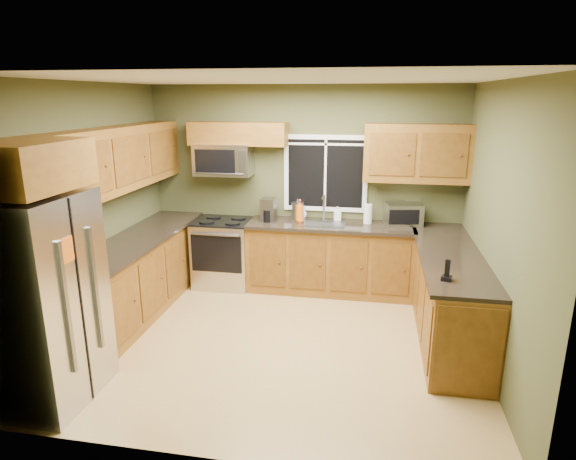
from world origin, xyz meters
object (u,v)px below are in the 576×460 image
(kettle, at_px, (298,210))
(soap_bottle_b, at_px, (337,213))
(toaster_oven, at_px, (403,214))
(microwave, at_px, (224,160))
(coffee_maker, at_px, (269,210))
(soap_bottle_a, at_px, (300,211))
(range, at_px, (224,252))
(refrigerator, at_px, (42,301))
(paper_towel_roll, at_px, (368,214))
(cordless_phone, at_px, (447,274))
(soap_bottle_c, at_px, (302,213))

(kettle, distance_m, soap_bottle_b, 0.53)
(toaster_oven, bearing_deg, microwave, -179.75)
(toaster_oven, height_order, soap_bottle_b, toaster_oven)
(coffee_maker, relative_size, soap_bottle_a, 1.00)
(microwave, bearing_deg, soap_bottle_b, 3.53)
(range, xyz_separation_m, microwave, (-0.00, 0.14, 1.26))
(soap_bottle_a, bearing_deg, soap_bottle_b, 21.67)
(range, xyz_separation_m, toaster_oven, (2.39, 0.15, 0.61))
(coffee_maker, distance_m, soap_bottle_a, 0.42)
(refrigerator, bearing_deg, soap_bottle_a, 58.25)
(paper_towel_roll, bearing_deg, refrigerator, -132.05)
(range, xyz_separation_m, cordless_phone, (2.68, -1.79, 0.53))
(kettle, relative_size, paper_towel_roll, 1.03)
(soap_bottle_b, bearing_deg, coffee_maker, -168.09)
(refrigerator, relative_size, coffee_maker, 5.97)
(kettle, bearing_deg, soap_bottle_a, -70.64)
(coffee_maker, distance_m, cordless_phone, 2.75)
(microwave, bearing_deg, cordless_phone, -35.72)
(microwave, height_order, soap_bottle_c, microwave)
(soap_bottle_a, height_order, cordless_phone, soap_bottle_a)
(toaster_oven, distance_m, kettle, 1.39)
(paper_towel_roll, xyz_separation_m, soap_bottle_c, (-0.88, 0.09, -0.04))
(refrigerator, relative_size, range, 1.92)
(coffee_maker, height_order, soap_bottle_c, coffee_maker)
(microwave, distance_m, paper_towel_roll, 2.04)
(refrigerator, height_order, microwave, microwave)
(kettle, bearing_deg, range, -169.77)
(soap_bottle_c, relative_size, cordless_phone, 0.84)
(cordless_phone, bearing_deg, kettle, 130.43)
(kettle, bearing_deg, toaster_oven, -1.40)
(microwave, relative_size, soap_bottle_a, 2.51)
(range, distance_m, paper_towel_roll, 2.03)
(range, xyz_separation_m, soap_bottle_b, (1.53, 0.23, 0.56))
(refrigerator, relative_size, soap_bottle_b, 9.85)
(microwave, height_order, cordless_phone, microwave)
(microwave, distance_m, kettle, 1.20)
(toaster_oven, xyz_separation_m, soap_bottle_b, (-0.86, 0.08, -0.05))
(range, height_order, coffee_maker, coffee_maker)
(kettle, bearing_deg, soap_bottle_c, 45.00)
(coffee_maker, height_order, soap_bottle_a, same)
(range, relative_size, cordless_phone, 4.77)
(refrigerator, bearing_deg, kettle, 60.21)
(microwave, relative_size, coffee_maker, 2.52)
(kettle, bearing_deg, microwave, -177.47)
(refrigerator, height_order, range, refrigerator)
(soap_bottle_a, bearing_deg, microwave, 174.74)
(microwave, xyz_separation_m, soap_bottle_b, (1.53, 0.09, -0.70))
(toaster_oven, relative_size, paper_towel_roll, 1.79)
(microwave, relative_size, soap_bottle_c, 4.59)
(kettle, distance_m, soap_bottle_c, 0.09)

